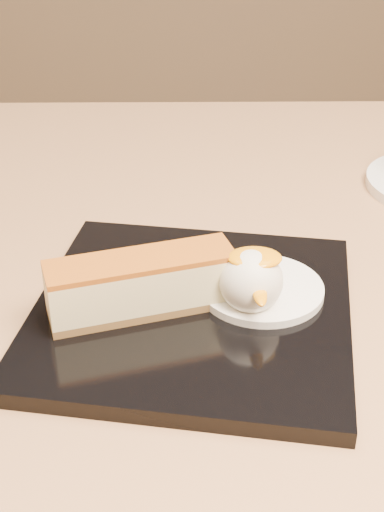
{
  "coord_description": "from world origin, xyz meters",
  "views": [
    {
      "loc": [
        -0.05,
        -0.49,
        1.02
      ],
      "look_at": [
        -0.05,
        -0.05,
        0.76
      ],
      "focal_mm": 50.0,
      "sensor_mm": 36.0,
      "label": 1
    }
  ],
  "objects_px": {
    "table": "(245,409)",
    "ice_cream_scoop": "(251,281)",
    "cheesecake": "(141,284)",
    "dessert_plate": "(192,312)"
  },
  "relations": [
    {
      "from": "table",
      "to": "ice_cream_scoop",
      "type": "bearing_deg",
      "value": -97.01
    },
    {
      "from": "table",
      "to": "ice_cream_scoop",
      "type": "relative_size",
      "value": 18.04
    },
    {
      "from": "cheesecake",
      "to": "dessert_plate",
      "type": "bearing_deg",
      "value": -8.58
    },
    {
      "from": "cheesecake",
      "to": "ice_cream_scoop",
      "type": "distance_m",
      "value": 0.08
    },
    {
      "from": "table",
      "to": "cheesecake",
      "type": "bearing_deg",
      "value": -137.37
    },
    {
      "from": "table",
      "to": "ice_cream_scoop",
      "type": "height_order",
      "value": "ice_cream_scoop"
    },
    {
      "from": "table",
      "to": "ice_cream_scoop",
      "type": "distance_m",
      "value": 0.21
    },
    {
      "from": "table",
      "to": "dessert_plate",
      "type": "height_order",
      "value": "dessert_plate"
    },
    {
      "from": "dessert_plate",
      "to": "cheesecake",
      "type": "bearing_deg",
      "value": -171.87
    },
    {
      "from": "dessert_plate",
      "to": "cheesecake",
      "type": "relative_size",
      "value": 1.65
    }
  ]
}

